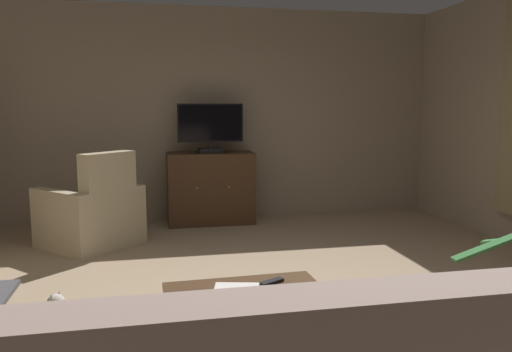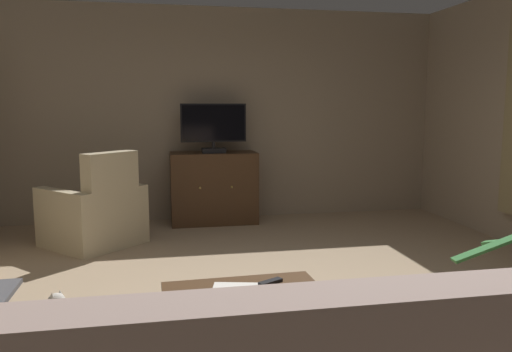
{
  "view_description": "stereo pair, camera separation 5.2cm",
  "coord_description": "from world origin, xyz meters",
  "views": [
    {
      "loc": [
        -0.91,
        -3.42,
        1.54
      ],
      "look_at": [
        -0.15,
        0.27,
        1.01
      ],
      "focal_mm": 35.61,
      "sensor_mm": 36.0,
      "label": 1
    },
    {
      "loc": [
        -0.86,
        -3.43,
        1.54
      ],
      "look_at": [
        -0.15,
        0.27,
        1.01
      ],
      "focal_mm": 35.61,
      "sensor_mm": 36.0,
      "label": 2
    }
  ],
  "objects": [
    {
      "name": "folded_newspaper",
      "position": [
        -0.41,
        -0.44,
        0.4
      ],
      "size": [
        0.34,
        0.28,
        0.01
      ],
      "primitive_type": "cube",
      "rotation": [
        0.0,
        0.0,
        -0.23
      ],
      "color": "silver",
      "rests_on": "coffee_table"
    },
    {
      "name": "tv_cabinet",
      "position": [
        -0.16,
        3.08,
        0.44
      ],
      "size": [
        1.11,
        0.52,
        0.93
      ],
      "color": "black",
      "rests_on": "ground_plane"
    },
    {
      "name": "television",
      "position": [
        -0.16,
        3.03,
        1.26
      ],
      "size": [
        0.83,
        0.2,
        0.63
      ],
      "color": "black",
      "rests_on": "tv_cabinet"
    },
    {
      "name": "ground_plane",
      "position": [
        0.0,
        0.0,
        -0.02
      ],
      "size": [
        6.51,
        7.36,
        0.04
      ],
      "primitive_type": "cube",
      "color": "tan"
    },
    {
      "name": "rug_central",
      "position": [
        -0.18,
        -0.47,
        0.01
      ],
      "size": [
        2.53,
        1.99,
        0.01
      ],
      "primitive_type": "cube",
      "color": "#8E704C",
      "rests_on": "ground_plane"
    },
    {
      "name": "coffee_table",
      "position": [
        -0.37,
        -0.45,
        0.35
      ],
      "size": [
        1.0,
        0.53,
        0.4
      ],
      "color": "#4C331E",
      "rests_on": "ground_plane"
    },
    {
      "name": "tv_remote",
      "position": [
        -0.18,
        -0.38,
        0.41
      ],
      "size": [
        0.17,
        0.13,
        0.02
      ],
      "primitive_type": "cube",
      "rotation": [
        0.0,
        0.0,
        0.51
      ],
      "color": "black",
      "rests_on": "coffee_table"
    },
    {
      "name": "cat",
      "position": [
        -1.46,
        0.17,
        0.09
      ],
      "size": [
        0.54,
        0.56,
        0.19
      ],
      "color": "beige",
      "rests_on": "ground_plane"
    },
    {
      "name": "wall_back",
      "position": [
        0.0,
        3.43,
        1.4
      ],
      "size": [
        6.51,
        0.1,
        2.81
      ],
      "primitive_type": "cube",
      "color": "gray",
      "rests_on": "ground_plane"
    },
    {
      "name": "armchair_beside_cabinet",
      "position": [
        -1.56,
        2.26,
        0.34
      ],
      "size": [
        1.22,
        1.22,
        1.04
      ],
      "color": "tan",
      "rests_on": "ground_plane"
    }
  ]
}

